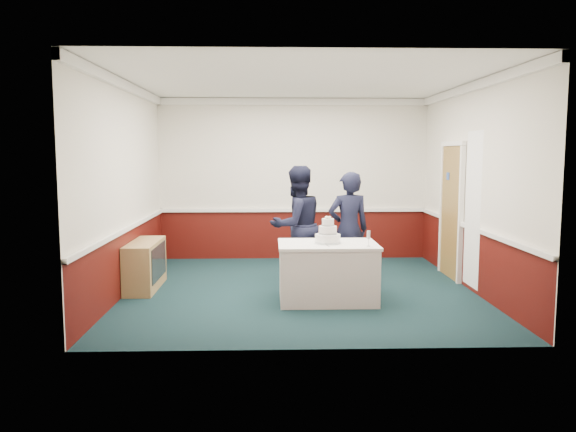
{
  "coord_description": "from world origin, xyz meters",
  "views": [
    {
      "loc": [
        -0.42,
        -8.02,
        1.99
      ],
      "look_at": [
        -0.18,
        -0.1,
        1.1
      ],
      "focal_mm": 35.0,
      "sensor_mm": 36.0,
      "label": 1
    }
  ],
  "objects_px": {
    "person_woman": "(348,229)",
    "cake_knife": "(327,245)",
    "person_man": "(297,226)",
    "sideboard": "(145,265)",
    "wedding_cake": "(328,235)",
    "cake_table": "(327,272)",
    "champagne_flute": "(369,236)"
  },
  "relations": [
    {
      "from": "cake_knife",
      "to": "person_man",
      "type": "bearing_deg",
      "value": 94.86
    },
    {
      "from": "wedding_cake",
      "to": "cake_knife",
      "type": "height_order",
      "value": "wedding_cake"
    },
    {
      "from": "cake_table",
      "to": "sideboard",
      "type": "bearing_deg",
      "value": 163.48
    },
    {
      "from": "wedding_cake",
      "to": "champagne_flute",
      "type": "height_order",
      "value": "wedding_cake"
    },
    {
      "from": "person_woman",
      "to": "cake_knife",
      "type": "bearing_deg",
      "value": 58.14
    },
    {
      "from": "person_man",
      "to": "person_woman",
      "type": "bearing_deg",
      "value": 142.57
    },
    {
      "from": "cake_knife",
      "to": "person_man",
      "type": "height_order",
      "value": "person_man"
    },
    {
      "from": "wedding_cake",
      "to": "champagne_flute",
      "type": "relative_size",
      "value": 1.78
    },
    {
      "from": "wedding_cake",
      "to": "cake_knife",
      "type": "bearing_deg",
      "value": -98.53
    },
    {
      "from": "wedding_cake",
      "to": "person_woman",
      "type": "relative_size",
      "value": 0.21
    },
    {
      "from": "cake_knife",
      "to": "champagne_flute",
      "type": "distance_m",
      "value": 0.55
    },
    {
      "from": "cake_knife",
      "to": "person_man",
      "type": "xyz_separation_m",
      "value": [
        -0.34,
        1.16,
        0.11
      ]
    },
    {
      "from": "cake_table",
      "to": "cake_knife",
      "type": "xyz_separation_m",
      "value": [
        -0.03,
        -0.2,
        0.39
      ]
    },
    {
      "from": "wedding_cake",
      "to": "person_woman",
      "type": "xyz_separation_m",
      "value": [
        0.4,
        0.86,
        -0.04
      ]
    },
    {
      "from": "cake_table",
      "to": "person_woman",
      "type": "height_order",
      "value": "person_woman"
    },
    {
      "from": "cake_table",
      "to": "person_woman",
      "type": "distance_m",
      "value": 1.05
    },
    {
      "from": "sideboard",
      "to": "person_woman",
      "type": "bearing_deg",
      "value": 1.52
    },
    {
      "from": "champagne_flute",
      "to": "person_woman",
      "type": "height_order",
      "value": "person_woman"
    },
    {
      "from": "wedding_cake",
      "to": "champagne_flute",
      "type": "distance_m",
      "value": 0.57
    },
    {
      "from": "person_woman",
      "to": "champagne_flute",
      "type": "bearing_deg",
      "value": 85.35
    },
    {
      "from": "sideboard",
      "to": "champagne_flute",
      "type": "xyz_separation_m",
      "value": [
        3.11,
        -1.06,
        0.58
      ]
    },
    {
      "from": "cake_table",
      "to": "person_man",
      "type": "bearing_deg",
      "value": 111.08
    },
    {
      "from": "sideboard",
      "to": "person_man",
      "type": "xyz_separation_m",
      "value": [
        2.24,
        0.19,
        0.55
      ]
    },
    {
      "from": "person_man",
      "to": "sideboard",
      "type": "bearing_deg",
      "value": -24.77
    },
    {
      "from": "sideboard",
      "to": "wedding_cake",
      "type": "bearing_deg",
      "value": -16.52
    },
    {
      "from": "person_man",
      "to": "wedding_cake",
      "type": "bearing_deg",
      "value": 81.55
    },
    {
      "from": "person_man",
      "to": "person_woman",
      "type": "relative_size",
      "value": 1.05
    },
    {
      "from": "cake_knife",
      "to": "champagne_flute",
      "type": "relative_size",
      "value": 1.07
    },
    {
      "from": "cake_table",
      "to": "cake_knife",
      "type": "relative_size",
      "value": 6.0
    },
    {
      "from": "cake_table",
      "to": "person_woman",
      "type": "bearing_deg",
      "value": 65.05
    },
    {
      "from": "cake_table",
      "to": "wedding_cake",
      "type": "distance_m",
      "value": 0.5
    },
    {
      "from": "sideboard",
      "to": "wedding_cake",
      "type": "distance_m",
      "value": 2.78
    }
  ]
}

